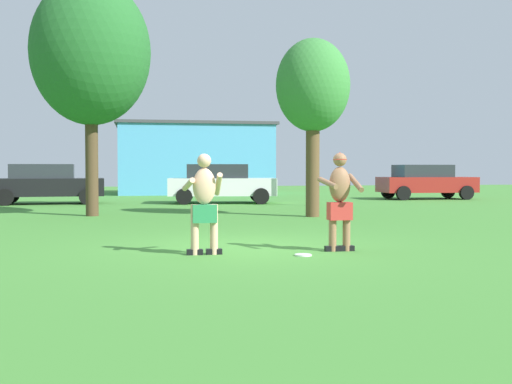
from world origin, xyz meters
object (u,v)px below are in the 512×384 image
(player_in_green, at_px, (204,202))
(car_white_mid_lot, at_px, (221,183))
(player_with_cap, at_px, (340,197))
(tree_right_field, at_px, (313,88))
(frisbee, at_px, (303,255))
(lamp_post, at_px, (316,125))
(tree_left_field, at_px, (91,53))
(car_red_far_end, at_px, (425,181))
(car_black_near_post, at_px, (47,183))

(player_in_green, relative_size, car_white_mid_lot, 0.37)
(player_with_cap, bearing_deg, car_white_mid_lot, 90.28)
(tree_right_field, bearing_deg, frisbee, -106.56)
(player_with_cap, distance_m, frisbee, 1.26)
(frisbee, height_order, tree_right_field, tree_right_field)
(lamp_post, bearing_deg, tree_left_field, -153.95)
(frisbee, height_order, car_red_far_end, car_red_far_end)
(car_white_mid_lot, xyz_separation_m, tree_left_field, (-4.63, -6.19, 3.98))
(car_black_near_post, xyz_separation_m, tree_right_field, (8.58, -8.40, 2.91))
(player_with_cap, distance_m, tree_left_field, 10.92)
(car_white_mid_lot, height_order, tree_right_field, tree_right_field)
(player_in_green, xyz_separation_m, lamp_post, (5.57, 12.97, 2.18))
(car_red_far_end, height_order, tree_left_field, tree_left_field)
(car_white_mid_lot, relative_size, tree_right_field, 0.86)
(frisbee, relative_size, car_white_mid_lot, 0.06)
(car_white_mid_lot, height_order, lamp_post, lamp_post)
(player_with_cap, bearing_deg, lamp_post, 75.81)
(car_red_far_end, bearing_deg, lamp_post, -147.35)
(tree_left_field, bearing_deg, tree_right_field, -12.80)
(car_white_mid_lot, distance_m, tree_right_field, 8.35)
(tree_left_field, bearing_deg, car_white_mid_lot, 53.21)
(player_with_cap, bearing_deg, frisbee, -149.45)
(car_red_far_end, relative_size, lamp_post, 0.89)
(player_with_cap, distance_m, car_black_near_post, 17.46)
(tree_right_field, bearing_deg, lamp_post, 73.00)
(player_in_green, height_order, car_white_mid_lot, player_in_green)
(frisbee, bearing_deg, car_black_near_post, 110.59)
(frisbee, bearing_deg, player_in_green, 164.24)
(car_black_near_post, distance_m, tree_left_field, 8.32)
(lamp_post, distance_m, tree_left_field, 9.06)
(lamp_post, bearing_deg, frisbee, -106.73)
(tree_left_field, bearing_deg, lamp_post, 26.05)
(car_white_mid_lot, distance_m, car_red_far_end, 9.88)
(player_with_cap, relative_size, player_in_green, 1.02)
(player_in_green, height_order, tree_right_field, tree_right_field)
(frisbee, distance_m, tree_left_field, 11.35)
(frisbee, relative_size, lamp_post, 0.06)
(frisbee, xyz_separation_m, car_red_far_end, (10.40, 17.48, 0.81))
(car_red_far_end, distance_m, tree_right_field, 12.70)
(car_red_far_end, bearing_deg, car_white_mid_lot, -169.57)
(frisbee, xyz_separation_m, tree_left_field, (-3.95, 9.50, 4.79))
(frisbee, height_order, lamp_post, lamp_post)
(frisbee, xyz_separation_m, tree_right_field, (2.40, 8.06, 3.73))
(player_in_green, bearing_deg, tree_left_field, 104.87)
(car_black_near_post, bearing_deg, player_in_green, -73.85)
(player_in_green, distance_m, frisbee, 1.82)
(player_in_green, xyz_separation_m, car_black_near_post, (-4.64, 16.03, -0.04))
(player_in_green, bearing_deg, lamp_post, 66.74)
(player_with_cap, xyz_separation_m, tree_right_field, (1.64, 7.62, 2.82))
(car_red_far_end, height_order, lamp_post, lamp_post)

